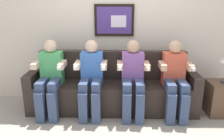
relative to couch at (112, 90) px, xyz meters
The scene contains 8 objects.
ground_plane 0.45m from the couch, 90.00° to the right, with size 6.46×6.46×0.00m, color #9E9384.
back_wall_assembly 1.08m from the couch, 89.94° to the left, with size 4.97×0.10×2.60m.
couch is the anchor object (origin of this frame).
person_leftmost 0.97m from the couch, 169.48° to the right, with size 0.46×0.56×1.11m.
person_left_center 0.45m from the couch, 150.83° to the right, with size 0.46×0.56×1.11m.
person_right_center 0.45m from the couch, 29.18° to the right, with size 0.46×0.56×1.11m.
person_rightmost 0.97m from the couch, 10.51° to the right, with size 0.46×0.56×1.11m.
side_table_right 1.64m from the couch, ahead, with size 0.40×0.40×0.50m.
Camera 1 is at (0.10, -3.02, 1.70)m, focal length 37.06 mm.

